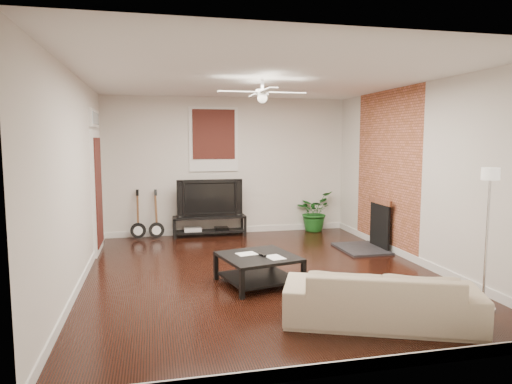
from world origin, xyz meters
TOP-DOWN VIEW (x-y plane):
  - room at (0.00, 0.00)m, footprint 5.01×6.01m
  - brick_accent at (2.49, 1.00)m, footprint 0.02×2.20m
  - fireplace at (2.20, 1.00)m, footprint 0.80×1.10m
  - window_back at (-0.30, 2.97)m, footprint 1.00×0.06m
  - door_left at (-2.46, 1.90)m, footprint 0.08×1.00m
  - tv_stand at (-0.43, 2.78)m, footprint 1.46×0.39m
  - tv at (-0.43, 2.80)m, footprint 1.31×0.17m
  - coffee_table at (-0.17, -0.48)m, footprint 1.13×1.13m
  - sofa at (0.79, -2.07)m, footprint 2.16×1.48m
  - floor_lamp at (2.14, -1.97)m, footprint 0.35×0.35m
  - potted_plant at (1.81, 2.82)m, footprint 1.00×1.00m
  - guitar_left at (-1.83, 2.75)m, footprint 0.30×0.22m
  - guitar_right at (-1.48, 2.72)m, footprint 0.32×0.25m
  - ceiling_fan at (0.00, 0.00)m, footprint 1.24×1.24m

SIDE VIEW (x-z plane):
  - coffee_table at x=-0.17m, z-range 0.00..0.39m
  - tv_stand at x=-0.43m, z-range 0.00..0.41m
  - sofa at x=0.79m, z-range 0.00..0.59m
  - potted_plant at x=1.81m, z-range 0.00..0.84m
  - fireplace at x=2.20m, z-range 0.00..0.92m
  - guitar_left at x=-1.83m, z-range 0.00..0.98m
  - guitar_right at x=-1.48m, z-range 0.00..0.98m
  - tv at x=-0.43m, z-range 0.41..1.16m
  - floor_lamp at x=2.14m, z-range 0.00..1.64m
  - door_left at x=-2.46m, z-range 0.00..2.50m
  - room at x=0.00m, z-range 0.00..2.80m
  - brick_accent at x=2.49m, z-range 0.00..2.80m
  - window_back at x=-0.30m, z-range 1.30..2.60m
  - ceiling_fan at x=0.00m, z-range 2.44..2.76m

